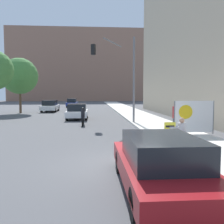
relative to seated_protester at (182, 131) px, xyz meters
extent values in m
plane|color=#4F4F51|center=(-2.48, -2.07, -0.79)|extent=(160.00, 160.00, 0.00)
cube|color=beige|center=(0.91, 12.93, -0.71)|extent=(3.37, 90.00, 0.15)
cube|color=#936B56|center=(-4.48, 74.59, 10.65)|extent=(52.00, 12.00, 22.88)
cylinder|color=#474C56|center=(-0.16, -0.13, -0.42)|extent=(0.03, 0.03, 0.43)
cylinder|color=#474C56|center=(0.21, -0.13, -0.42)|extent=(0.03, 0.03, 0.43)
cylinder|color=#474C56|center=(-0.16, 0.24, -0.42)|extent=(0.03, 0.03, 0.43)
cylinder|color=#474C56|center=(0.21, 0.24, -0.42)|extent=(0.03, 0.03, 0.43)
cube|color=navy|center=(0.02, 0.05, -0.19)|extent=(0.40, 0.40, 0.02)
cube|color=navy|center=(0.02, 0.24, 0.01)|extent=(0.40, 0.02, 0.38)
cylinder|color=#756651|center=(0.02, -0.11, -0.09)|extent=(0.18, 0.42, 0.18)
cylinder|color=#756651|center=(0.02, -0.32, -0.42)|extent=(0.16, 0.16, 0.43)
cube|color=black|center=(0.02, -0.38, -0.59)|extent=(0.20, 0.28, 0.10)
cylinder|color=#9E9EA3|center=(0.02, 0.08, 0.08)|extent=(0.34, 0.34, 0.52)
sphere|color=tan|center=(0.02, 0.08, 0.45)|extent=(0.22, 0.22, 0.22)
cylinder|color=#9E9EA3|center=(-0.30, 0.00, 0.16)|extent=(0.45, 0.09, 0.09)
cube|color=yellow|center=(-0.51, 0.00, 0.21)|extent=(0.47, 0.02, 0.35)
cube|color=black|center=(-0.51, -0.01, 0.21)|extent=(0.36, 0.01, 0.08)
cylinder|color=#424247|center=(0.92, 3.60, -0.22)|extent=(0.28, 0.28, 0.83)
cylinder|color=#B23333|center=(0.92, 3.60, 0.52)|extent=(0.34, 0.34, 0.66)
sphere|color=tan|center=(0.92, 3.60, 0.95)|extent=(0.22, 0.22, 0.22)
cylinder|color=slate|center=(0.69, 3.06, 0.27)|extent=(0.06, 0.06, 1.81)
cylinder|color=slate|center=(2.85, 3.06, 0.27)|extent=(0.06, 0.06, 1.81)
cube|color=white|center=(1.77, 3.06, 0.32)|extent=(2.16, 0.02, 1.71)
cylinder|color=yellow|center=(1.29, 3.04, 0.57)|extent=(0.75, 0.01, 0.75)
cylinder|color=slate|center=(-0.54, 9.09, 2.61)|extent=(0.16, 0.16, 6.49)
cylinder|color=slate|center=(-2.09, 9.87, 5.55)|extent=(1.67, 3.15, 0.11)
cube|color=black|center=(-3.64, 10.65, 5.13)|extent=(0.40, 0.40, 0.84)
sphere|color=green|center=(-3.64, 10.65, 4.85)|extent=(0.18, 0.18, 0.18)
cube|color=maroon|center=(-2.06, -4.17, -0.27)|extent=(1.84, 4.60, 0.49)
cube|color=black|center=(-2.06, -4.36, 0.27)|extent=(1.58, 2.39, 0.60)
cylinder|color=black|center=(-2.86, -2.75, -0.47)|extent=(0.22, 0.64, 0.64)
cylinder|color=black|center=(-1.25, -2.75, -0.47)|extent=(0.22, 0.64, 0.64)
cylinder|color=black|center=(-2.86, -5.60, -0.47)|extent=(0.22, 0.64, 0.64)
cylinder|color=black|center=(-1.25, -5.60, -0.47)|extent=(0.22, 0.64, 0.64)
cube|color=white|center=(-5.15, 13.24, -0.26)|extent=(1.86, 4.36, 0.51)
cube|color=black|center=(-5.15, 13.06, 0.31)|extent=(1.60, 2.27, 0.62)
cylinder|color=black|center=(-5.97, 14.59, -0.47)|extent=(0.22, 0.64, 0.64)
cylinder|color=black|center=(-4.33, 14.59, -0.47)|extent=(0.22, 0.64, 0.64)
cylinder|color=black|center=(-5.97, 11.88, -0.47)|extent=(0.22, 0.64, 0.64)
cylinder|color=black|center=(-4.33, 11.88, -0.47)|extent=(0.22, 0.64, 0.64)
cube|color=white|center=(-9.30, 23.02, -0.24)|extent=(1.87, 4.79, 0.56)
cube|color=black|center=(-9.30, 22.83, 0.37)|extent=(1.61, 2.49, 0.66)
cylinder|color=black|center=(-10.12, 24.51, -0.47)|extent=(0.22, 0.64, 0.64)
cylinder|color=black|center=(-8.47, 24.51, -0.47)|extent=(0.22, 0.64, 0.64)
cylinder|color=black|center=(-10.12, 21.54, -0.47)|extent=(0.22, 0.64, 0.64)
cylinder|color=black|center=(-8.47, 21.54, -0.47)|extent=(0.22, 0.64, 0.64)
cube|color=navy|center=(-7.39, 33.82, -0.23)|extent=(1.71, 4.72, 0.58)
cube|color=black|center=(-7.39, 33.63, 0.39)|extent=(1.47, 2.45, 0.67)
cylinder|color=black|center=(-8.13, 35.28, -0.47)|extent=(0.22, 0.64, 0.64)
cylinder|color=black|center=(-6.64, 35.28, -0.47)|extent=(0.22, 0.64, 0.64)
cylinder|color=black|center=(-8.13, 32.36, -0.47)|extent=(0.22, 0.64, 0.64)
cylinder|color=black|center=(-6.64, 32.36, -0.47)|extent=(0.22, 0.64, 0.64)
cube|color=black|center=(-4.43, 8.48, -0.31)|extent=(0.24, 0.86, 0.32)
cylinder|color=black|center=(-4.43, 8.43, 0.09)|extent=(0.28, 0.28, 0.64)
sphere|color=black|center=(-4.43, 8.43, 0.43)|extent=(0.24, 0.24, 0.24)
cylinder|color=black|center=(-4.43, 9.20, -0.49)|extent=(0.10, 0.60, 0.60)
cylinder|color=black|center=(-4.43, 7.77, -0.49)|extent=(0.10, 0.60, 0.60)
cylinder|color=brown|center=(-12.43, 20.73, 0.68)|extent=(0.28, 0.28, 2.94)
sphere|color=#47843D|center=(-12.43, 20.73, 3.66)|extent=(4.30, 4.30, 4.30)
camera|label=1|loc=(-3.64, -9.97, 1.55)|focal=40.00mm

